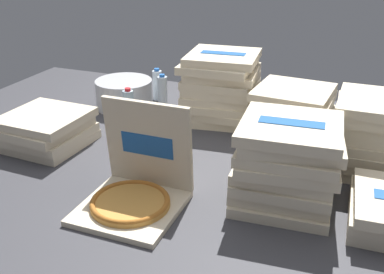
{
  "coord_description": "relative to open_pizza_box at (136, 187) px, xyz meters",
  "views": [
    {
      "loc": [
        0.62,
        -1.57,
        0.96
      ],
      "look_at": [
        -0.04,
        0.1,
        0.14
      ],
      "focal_mm": 42.6,
      "sensor_mm": 36.0,
      "label": 1
    }
  ],
  "objects": [
    {
      "name": "pizza_stack_right_mid",
      "position": [
        0.83,
        0.63,
        0.09
      ],
      "size": [
        0.39,
        0.39,
        0.33
      ],
      "color": "beige",
      "rests_on": "ground_plane"
    },
    {
      "name": "ground_plane",
      "position": [
        0.12,
        0.27,
        -0.08
      ],
      "size": [
        3.2,
        2.4,
        0.02
      ],
      "primitive_type": "cube",
      "color": "#38383D"
    },
    {
      "name": "water_bottle_0",
      "position": [
        -0.41,
        0.71,
        0.02
      ],
      "size": [
        0.06,
        0.06,
        0.2
      ],
      "color": "silver",
      "rests_on": "ground_plane"
    },
    {
      "name": "ice_bucket",
      "position": [
        -0.55,
        0.91,
        0.01
      ],
      "size": [
        0.33,
        0.33,
        0.16
      ],
      "primitive_type": "cylinder",
      "color": "#B7BABF",
      "rests_on": "ground_plane"
    },
    {
      "name": "open_pizza_box",
      "position": [
        0.0,
        0.0,
        0.0
      ],
      "size": [
        0.36,
        0.37,
        0.38
      ],
      "color": "beige",
      "rests_on": "ground_plane"
    },
    {
      "name": "water_bottle_2",
      "position": [
        -0.35,
        1.0,
        0.02
      ],
      "size": [
        0.06,
        0.06,
        0.2
      ],
      "color": "white",
      "rests_on": "ground_plane"
    },
    {
      "name": "pizza_stack_left_near",
      "position": [
        0.52,
        0.24,
        0.09
      ],
      "size": [
        0.41,
        0.42,
        0.33
      ],
      "color": "beige",
      "rests_on": "ground_plane"
    },
    {
      "name": "water_bottle_1",
      "position": [
        -0.43,
        1.1,
        0.02
      ],
      "size": [
        0.06,
        0.06,
        0.2
      ],
      "color": "white",
      "rests_on": "ground_plane"
    },
    {
      "name": "pizza_stack_left_far",
      "position": [
        0.43,
        0.88,
        0.05
      ],
      "size": [
        0.4,
        0.4,
        0.24
      ],
      "color": "beige",
      "rests_on": "ground_plane"
    },
    {
      "name": "pizza_stack_right_near",
      "position": [
        0.03,
        0.94,
        0.11
      ],
      "size": [
        0.42,
        0.42,
        0.37
      ],
      "color": "beige",
      "rests_on": "ground_plane"
    },
    {
      "name": "pizza_stack_center_far",
      "position": [
        -0.65,
        0.31,
        0.01
      ],
      "size": [
        0.39,
        0.4,
        0.16
      ],
      "color": "beige",
      "rests_on": "ground_plane"
    }
  ]
}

